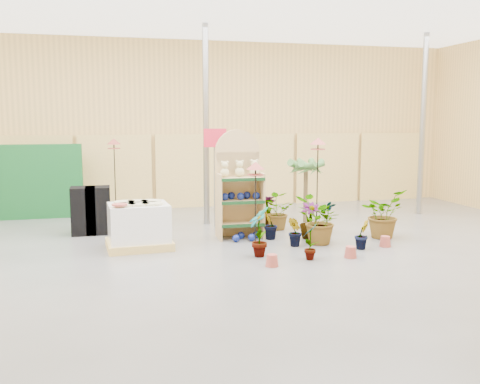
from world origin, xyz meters
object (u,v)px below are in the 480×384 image
object	(u,v)px
pallet_stack	(139,226)
bird_table_front	(256,168)
display_shelf	(238,188)
potted_plant_2	(319,221)

from	to	relation	value
pallet_stack	bird_table_front	size ratio (longest dim) A/B	0.76
display_shelf	pallet_stack	distance (m)	2.20
pallet_stack	bird_table_front	world-z (taller)	bird_table_front
potted_plant_2	display_shelf	bearing A→B (deg)	141.41
pallet_stack	potted_plant_2	bearing A→B (deg)	-12.88
display_shelf	bird_table_front	distance (m)	1.25
pallet_stack	potted_plant_2	size ratio (longest dim) A/B	1.33
display_shelf	potted_plant_2	xyz separation A→B (m)	(1.33, -1.06, -0.54)
display_shelf	bird_table_front	xyz separation A→B (m)	(0.05, -1.14, 0.51)
bird_table_front	display_shelf	bearing A→B (deg)	92.33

